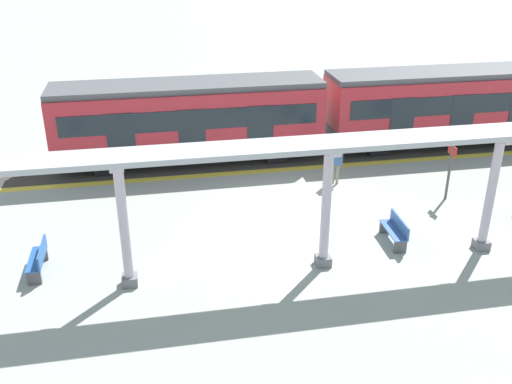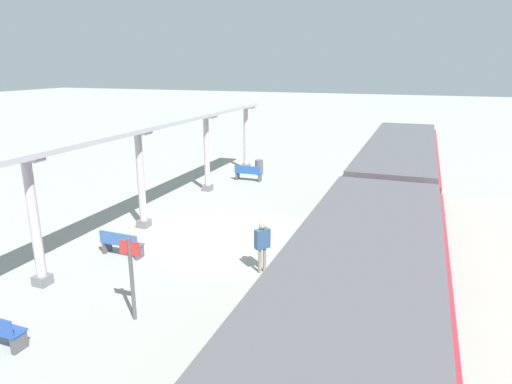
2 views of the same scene
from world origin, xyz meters
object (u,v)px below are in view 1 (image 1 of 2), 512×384
train_near_carriage (189,121)px  platform_info_sign (450,166)px  bench_mid_platform (39,259)px  train_far_carriage (448,106)px  bench_near_end (395,230)px  canopy_pillar_third (326,208)px  canopy_pillar_second (124,225)px  canopy_pillar_fourth (491,193)px  passenger_waiting_near_edge (336,160)px

train_near_carriage → platform_info_sign: size_ratio=5.17×
bench_mid_platform → train_far_carriage: bearing=115.5°
train_far_carriage → bench_near_end: 10.49m
canopy_pillar_third → bench_mid_platform: canopy_pillar_third is taller
canopy_pillar_second → canopy_pillar_fourth: size_ratio=1.00×
train_near_carriage → train_far_carriage: same height
train_far_carriage → canopy_pillar_fourth: bearing=-20.5°
canopy_pillar_fourth → train_far_carriage: bearing=159.5°
bench_mid_platform → passenger_waiting_near_edge: 11.58m
canopy_pillar_third → bench_mid_platform: 8.61m
canopy_pillar_third → platform_info_sign: bearing=121.6°
canopy_pillar_third → bench_near_end: 3.22m
canopy_pillar_third → platform_info_sign: size_ratio=1.75×
canopy_pillar_fourth → platform_info_sign: 3.75m
canopy_pillar_second → bench_near_end: 8.64m
train_near_carriage → platform_info_sign: 10.77m
canopy_pillar_third → passenger_waiting_near_edge: bearing=158.9°
train_far_carriage → bench_mid_platform: (8.16, -17.14, -1.38)m
canopy_pillar_fourth → bench_mid_platform: bearing=-95.1°
train_far_carriage → canopy_pillar_fourth: canopy_pillar_fourth is taller
canopy_pillar_third → canopy_pillar_fourth: 5.25m
train_far_carriage → bench_near_end: train_far_carriage is taller
passenger_waiting_near_edge → bench_near_end: bearing=5.4°
train_far_carriage → platform_info_sign: 6.42m
train_far_carriage → canopy_pillar_fourth: size_ratio=2.96×
train_near_carriage → canopy_pillar_third: (9.37, 3.20, 0.12)m
canopy_pillar_second → canopy_pillar_third: (0.00, 5.77, 0.00)m
canopy_pillar_fourth → platform_info_sign: bearing=169.8°
train_far_carriage → passenger_waiting_near_edge: train_far_carriage is taller
train_near_carriage → canopy_pillar_fourth: size_ratio=2.96×
bench_mid_platform → canopy_pillar_fourth: bearing=84.9°
train_near_carriage → passenger_waiting_near_edge: (3.59, 5.44, -0.80)m
passenger_waiting_near_edge → canopy_pillar_third: bearing=-21.1°
train_near_carriage → train_far_carriage: (0.00, 11.95, 0.00)m
train_far_carriage → bench_mid_platform: 19.03m
canopy_pillar_fourth → passenger_waiting_near_edge: 6.58m
canopy_pillar_fourth → passenger_waiting_near_edge: canopy_pillar_fourth is taller
canopy_pillar_second → bench_mid_platform: canopy_pillar_second is taller
bench_near_end → canopy_pillar_fourth: bearing=70.4°
canopy_pillar_second → passenger_waiting_near_edge: canopy_pillar_second is taller
train_far_carriage → bench_near_end: size_ratio=7.50×
canopy_pillar_second → canopy_pillar_fourth: bearing=90.0°
canopy_pillar_second → bench_near_end: bearing=96.1°
canopy_pillar_fourth → passenger_waiting_near_edge: size_ratio=2.33×
train_near_carriage → train_far_carriage: size_ratio=1.00×
train_near_carriage → canopy_pillar_second: (9.37, -2.57, 0.12)m
passenger_waiting_near_edge → platform_info_sign: bearing=59.7°
bench_near_end → platform_info_sign: platform_info_sign is taller
train_near_carriage → canopy_pillar_second: 9.71m
canopy_pillar_third → canopy_pillar_fourth: same height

